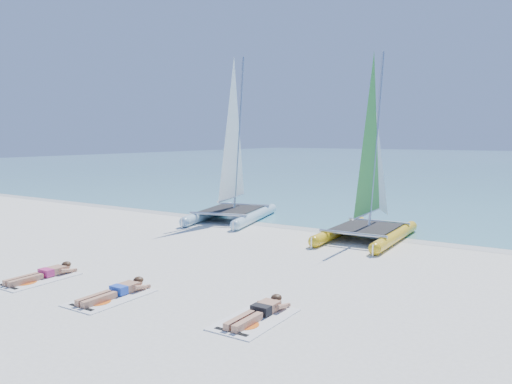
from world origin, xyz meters
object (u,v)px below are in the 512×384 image
at_px(towel_a, 38,279).
at_px(sunbather_c, 260,311).
at_px(sunbather_a, 45,273).
at_px(towel_c, 254,319).
at_px(sunbather_b, 117,290).
at_px(towel_b, 111,298).
at_px(catamaran_blue, 233,169).
at_px(catamaran_yellow, 373,177).

height_order(towel_a, sunbather_c, sunbather_c).
bearing_deg(sunbather_a, towel_c, 4.27).
distance_m(sunbather_a, towel_c, 5.86).
relative_size(sunbather_a, sunbather_b, 1.00).
relative_size(towel_b, sunbather_c, 1.07).
distance_m(towel_b, towel_c, 3.33).
distance_m(towel_a, sunbather_b, 2.58).
height_order(towel_a, sunbather_a, sunbather_a).
height_order(sunbather_a, towel_c, sunbather_a).
height_order(catamaran_blue, towel_c, catamaran_blue).
bearing_deg(catamaran_yellow, sunbather_a, -119.97).
bearing_deg(sunbather_c, sunbather_a, -173.86).
xyz_separation_m(catamaran_blue, towel_b, (3.76, -9.77, -2.10)).
relative_size(sunbather_a, towel_c, 0.93).
distance_m(catamaran_yellow, sunbather_b, 9.72).
relative_size(catamaran_blue, sunbather_a, 4.09).
xyz_separation_m(towel_b, sunbather_b, (0.00, 0.19, 0.11)).
bearing_deg(towel_b, catamaran_yellow, 75.89).
height_order(catamaran_blue, towel_a, catamaran_blue).
xyz_separation_m(catamaran_yellow, sunbather_a, (-4.93, -9.23, -1.95)).
relative_size(towel_a, towel_b, 1.00).
xyz_separation_m(catamaran_yellow, towel_a, (-4.93, -9.42, -2.06)).
xyz_separation_m(towel_a, towel_c, (5.84, 0.63, 0.00)).
bearing_deg(sunbather_c, catamaran_blue, 128.13).
height_order(sunbather_b, towel_c, sunbather_b).
height_order(towel_a, towel_c, same).
height_order(catamaran_blue, sunbather_c, catamaran_blue).
bearing_deg(towel_b, sunbather_a, 175.97).
height_order(towel_b, towel_c, same).
height_order(catamaran_yellow, towel_b, catamaran_yellow).
distance_m(towel_a, towel_c, 5.87).
relative_size(catamaran_yellow, towel_a, 3.55).
bearing_deg(towel_b, sunbather_b, 90.00).
bearing_deg(catamaran_yellow, towel_a, -119.48).
distance_m(towel_a, sunbather_a, 0.22).
height_order(towel_a, sunbather_b, sunbather_b).
height_order(catamaran_yellow, sunbather_a, catamaran_yellow).
height_order(sunbather_b, sunbather_c, same).
xyz_separation_m(catamaran_yellow, sunbather_b, (-2.36, -9.22, -1.95)).
bearing_deg(catamaran_blue, towel_b, -82.96).
height_order(catamaran_blue, sunbather_a, catamaran_blue).
xyz_separation_m(sunbather_a, sunbather_b, (2.57, 0.01, 0.00)).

